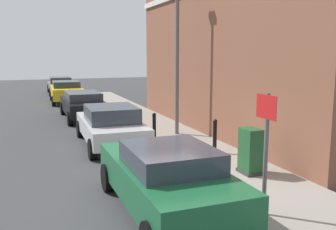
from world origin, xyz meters
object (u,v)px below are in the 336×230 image
at_px(utility_cabinet, 250,153).
at_px(bollard_near_cabinet, 215,135).
at_px(car_grey, 60,85).
at_px(car_yellow, 66,91).
at_px(car_green, 166,178).
at_px(car_black, 83,104).
at_px(street_sign, 266,136).
at_px(lamppost, 177,49).
at_px(bollard_far_kerb, 154,127).
at_px(car_silver, 111,125).

distance_m(utility_cabinet, bollard_near_cabinet, 2.10).
bearing_deg(car_grey, car_yellow, 179.83).
height_order(car_green, car_black, car_green).
relative_size(car_green, street_sign, 1.87).
relative_size(street_sign, lamppost, 0.40).
relative_size(car_green, bollard_far_kerb, 4.14).
distance_m(car_grey, bollard_near_cabinet, 20.64).
bearing_deg(utility_cabinet, lamppost, 89.47).
height_order(car_black, utility_cabinet, car_black).
xyz_separation_m(car_green, bollard_far_kerb, (1.48, 5.11, -0.04)).
height_order(car_yellow, lamppost, lamppost).
bearing_deg(car_green, car_black, -0.49).
distance_m(car_yellow, utility_cabinet, 17.27).
height_order(car_yellow, street_sign, street_sign).
bearing_deg(car_silver, lamppost, -81.77).
bearing_deg(utility_cabinet, car_black, 104.14).
bearing_deg(car_black, car_green, 179.60).
distance_m(car_green, car_silver, 5.93).
distance_m(car_silver, car_yellow, 12.34).
height_order(car_green, utility_cabinet, car_green).
height_order(bollard_near_cabinet, lamppost, lamppost).
xyz_separation_m(utility_cabinet, street_sign, (-1.13, -2.21, 0.98)).
height_order(car_silver, car_black, car_silver).
relative_size(car_yellow, street_sign, 1.81).
bearing_deg(lamppost, car_silver, -173.07).
xyz_separation_m(car_yellow, street_sign, (1.63, -19.26, 0.92)).
relative_size(car_silver, street_sign, 1.91).
bearing_deg(bollard_far_kerb, street_sign, -89.09).
relative_size(utility_cabinet, street_sign, 0.50).
distance_m(bollard_near_cabinet, lamppost, 3.92).
bearing_deg(car_grey, bollard_near_cabinet, -171.37).
xyz_separation_m(car_grey, bollard_near_cabinet, (2.76, -20.46, -0.00)).
bearing_deg(car_silver, car_yellow, 2.36).
relative_size(car_grey, street_sign, 1.78).
bearing_deg(car_grey, lamppost, -170.28).
bearing_deg(car_green, bollard_far_kerb, -16.29).
relative_size(car_black, bollard_near_cabinet, 4.24).
bearing_deg(street_sign, car_black, 96.78).
bearing_deg(car_grey, car_green, -179.17).
bearing_deg(car_grey, street_sign, -175.53).
bearing_deg(car_green, utility_cabinet, -66.19).
bearing_deg(car_yellow, car_green, -178.35).
relative_size(utility_cabinet, bollard_near_cabinet, 1.11).
distance_m(car_black, bollard_far_kerb, 6.74).
relative_size(car_green, car_black, 0.98).
bearing_deg(bollard_near_cabinet, bollard_far_kerb, 126.35).
xyz_separation_m(car_yellow, bollard_far_kerb, (1.53, -13.15, -0.04)).
height_order(car_yellow, bollard_far_kerb, car_yellow).
bearing_deg(car_yellow, utility_cabinet, -169.32).
bearing_deg(street_sign, car_yellow, 94.84).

